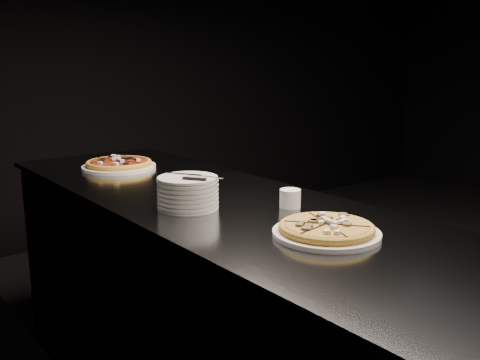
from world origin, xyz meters
TOP-DOWN VIEW (x-y plane):
  - wall_left at (-2.50, 0.00)m, footprint 0.02×5.00m
  - wall_back at (0.00, 2.50)m, footprint 5.00×0.02m
  - counter at (-2.13, 0.00)m, footprint 0.74×2.44m
  - pizza_mushroom at (-2.13, -0.51)m, footprint 0.31×0.31m
  - pizza_tomato at (-2.16, 0.76)m, footprint 0.34×0.34m
  - plate_stack at (-2.27, -0.01)m, footprint 0.20×0.20m
  - cutlery at (-2.27, -0.03)m, footprint 0.10×0.21m
  - ramekin at (-2.00, -0.22)m, footprint 0.07×0.07m

SIDE VIEW (x-z plane):
  - counter at x=-2.13m, z-range 0.00..0.92m
  - pizza_mushroom at x=-2.13m, z-range 0.92..0.96m
  - pizza_tomato at x=-2.16m, z-range 0.92..0.96m
  - ramekin at x=-2.00m, z-range 0.92..0.98m
  - plate_stack at x=-2.27m, z-range 0.92..1.03m
  - cutlery at x=-2.27m, z-range 1.03..1.03m
  - wall_left at x=-2.50m, z-range 0.00..2.80m
  - wall_back at x=0.00m, z-range 0.00..2.80m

